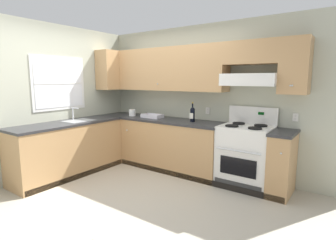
# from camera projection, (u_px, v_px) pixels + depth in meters

# --- Properties ---
(ground_plane) EXTENTS (7.04, 7.04, 0.00)m
(ground_plane) POSITION_uv_depth(u_px,v_px,m) (122.00, 192.00, 3.87)
(ground_plane) COLOR #B2AA99
(wall_back) EXTENTS (4.68, 0.57, 2.55)m
(wall_back) POSITION_uv_depth(u_px,v_px,m) (198.00, 87.00, 4.66)
(wall_back) COLOR #B7BAA3
(wall_back) RESTS_ON ground_plane
(wall_left) EXTENTS (0.47, 4.00, 2.55)m
(wall_left) POSITION_uv_depth(u_px,v_px,m) (65.00, 95.00, 4.76)
(wall_left) COLOR #B7BAA3
(wall_left) RESTS_ON ground_plane
(counter_back_run) EXTENTS (3.60, 0.65, 0.91)m
(counter_back_run) POSITION_uv_depth(u_px,v_px,m) (169.00, 144.00, 4.83)
(counter_back_run) COLOR tan
(counter_back_run) RESTS_ON ground_plane
(counter_left_run) EXTENTS (0.63, 1.91, 1.13)m
(counter_left_run) POSITION_uv_depth(u_px,v_px,m) (69.00, 148.00, 4.51)
(counter_left_run) COLOR tan
(counter_left_run) RESTS_ON ground_plane
(stove) EXTENTS (0.76, 0.62, 1.20)m
(stove) POSITION_uv_depth(u_px,v_px,m) (245.00, 155.00, 4.03)
(stove) COLOR white
(stove) RESTS_ON ground_plane
(wine_bottle) EXTENTS (0.08, 0.08, 0.34)m
(wine_bottle) POSITION_uv_depth(u_px,v_px,m) (192.00, 114.00, 4.47)
(wine_bottle) COLOR black
(wine_bottle) RESTS_ON counter_back_run
(bowl) EXTENTS (0.39, 0.23, 0.07)m
(bowl) POSITION_uv_depth(u_px,v_px,m) (152.00, 117.00, 4.97)
(bowl) COLOR silver
(bowl) RESTS_ON counter_back_run
(paper_towel_roll) EXTENTS (0.13, 0.13, 0.13)m
(paper_towel_roll) POSITION_uv_depth(u_px,v_px,m) (132.00, 113.00, 5.22)
(paper_towel_roll) COLOR white
(paper_towel_roll) RESTS_ON counter_back_run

